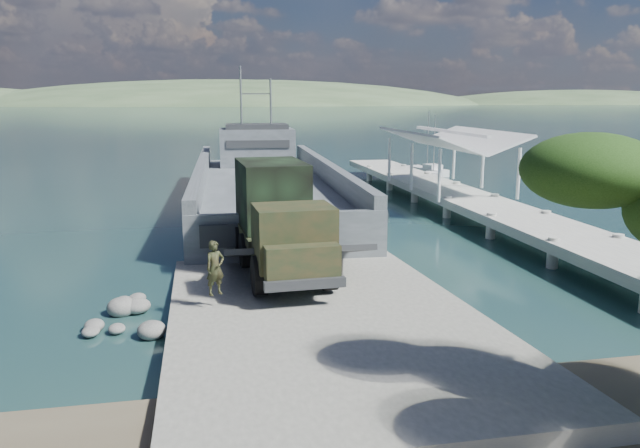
{
  "coord_description": "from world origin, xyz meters",
  "views": [
    {
      "loc": [
        -3.91,
        -20.24,
        7.47
      ],
      "look_at": [
        1.28,
        6.0,
        2.0
      ],
      "focal_mm": 35.0,
      "sensor_mm": 36.0,
      "label": 1
    }
  ],
  "objects_px": {
    "sailboat_near": "(433,179)",
    "sailboat_far": "(428,171)",
    "pier": "(454,186)",
    "military_truck": "(278,218)",
    "landing_craft": "(265,194)",
    "soldier": "(216,279)"
  },
  "relations": [
    {
      "from": "military_truck",
      "to": "soldier",
      "type": "xyz_separation_m",
      "value": [
        -2.71,
        -4.21,
        -1.2
      ]
    },
    {
      "from": "pier",
      "to": "military_truck",
      "type": "distance_m",
      "value": 19.85
    },
    {
      "from": "landing_craft",
      "to": "sailboat_near",
      "type": "xyz_separation_m",
      "value": [
        15.89,
        9.38,
        -0.56
      ]
    },
    {
      "from": "sailboat_far",
      "to": "soldier",
      "type": "bearing_deg",
      "value": -135.43
    },
    {
      "from": "pier",
      "to": "sailboat_far",
      "type": "relative_size",
      "value": 7.02
    },
    {
      "from": "landing_craft",
      "to": "soldier",
      "type": "relative_size",
      "value": 19.63
    },
    {
      "from": "pier",
      "to": "soldier",
      "type": "xyz_separation_m",
      "value": [
        -16.45,
        -18.49,
        -0.17
      ]
    },
    {
      "from": "landing_craft",
      "to": "sailboat_near",
      "type": "bearing_deg",
      "value": 33.06
    },
    {
      "from": "pier",
      "to": "landing_craft",
      "type": "height_order",
      "value": "landing_craft"
    },
    {
      "from": "military_truck",
      "to": "sailboat_far",
      "type": "bearing_deg",
      "value": 57.45
    },
    {
      "from": "soldier",
      "to": "pier",
      "type": "bearing_deg",
      "value": 20.9
    },
    {
      "from": "sailboat_near",
      "to": "pier",
      "type": "bearing_deg",
      "value": -83.91
    },
    {
      "from": "landing_craft",
      "to": "military_truck",
      "type": "xyz_separation_m",
      "value": [
        -1.38,
        -17.66,
        1.75
      ]
    },
    {
      "from": "landing_craft",
      "to": "sailboat_far",
      "type": "bearing_deg",
      "value": 43.15
    },
    {
      "from": "landing_craft",
      "to": "sailboat_far",
      "type": "relative_size",
      "value": 5.84
    },
    {
      "from": "sailboat_near",
      "to": "sailboat_far",
      "type": "xyz_separation_m",
      "value": [
        1.65,
        5.67,
        0.01
      ]
    },
    {
      "from": "landing_craft",
      "to": "soldier",
      "type": "distance_m",
      "value": 22.26
    },
    {
      "from": "pier",
      "to": "sailboat_near",
      "type": "distance_m",
      "value": 13.3
    },
    {
      "from": "pier",
      "to": "soldier",
      "type": "distance_m",
      "value": 24.75
    },
    {
      "from": "landing_craft",
      "to": "military_truck",
      "type": "bearing_deg",
      "value": -91.97
    },
    {
      "from": "landing_craft",
      "to": "sailboat_near",
      "type": "relative_size",
      "value": 5.99
    },
    {
      "from": "soldier",
      "to": "sailboat_far",
      "type": "xyz_separation_m",
      "value": [
        21.63,
        36.92,
        -1.1
      ]
    }
  ]
}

